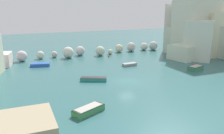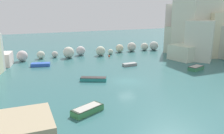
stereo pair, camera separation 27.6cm
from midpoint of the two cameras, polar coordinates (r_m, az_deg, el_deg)
cove_water at (r=35.18m, az=3.90°, el=-3.55°), size 160.00×160.00×0.00m
cliff_headland_right at (r=59.36m, az=20.97°, el=7.71°), size 22.38×24.52×14.59m
rock_breakwater at (r=55.51m, az=-3.67°, el=4.15°), size 37.68×4.57×2.48m
stone_dock at (r=21.99m, az=-24.06°, el=-13.90°), size 7.65×5.81×1.57m
channel_buoy at (r=52.89m, az=-0.56°, el=2.74°), size 0.44×0.44×0.44m
moored_boat_0 at (r=46.42m, az=-17.05°, el=0.60°), size 3.79×2.41×0.60m
moored_boat_1 at (r=44.75m, az=4.57°, el=0.63°), size 2.78×1.27×0.51m
moored_boat_2 at (r=35.41m, az=-4.39°, el=-2.97°), size 4.10×2.88×0.55m
moored_boat_3 at (r=44.13m, az=20.19°, el=-0.23°), size 3.34×2.30×0.73m
moored_boat_4 at (r=24.84m, az=-5.76°, el=-10.45°), size 3.82×2.70×0.69m
moored_boat_5 at (r=26.10m, az=-25.30°, el=-10.72°), size 3.47×2.26×0.59m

